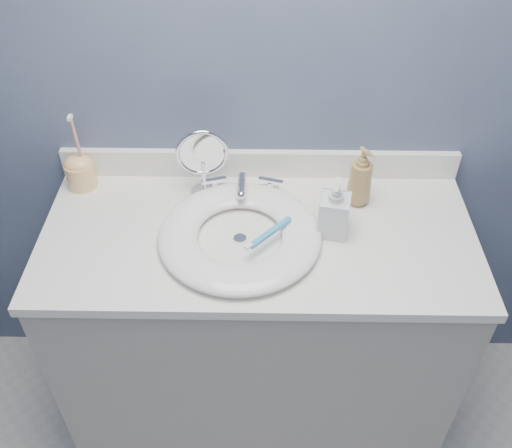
{
  "coord_description": "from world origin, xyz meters",
  "views": [
    {
      "loc": [
        0.01,
        -0.19,
        1.97
      ],
      "look_at": [
        -0.01,
        0.94,
        0.94
      ],
      "focal_mm": 40.0,
      "sensor_mm": 36.0,
      "label": 1
    }
  ],
  "objects_px": {
    "soap_bottle_clear": "(335,207)",
    "toothbrush_holder": "(80,170)",
    "soap_bottle_amber": "(361,176)",
    "makeup_mirror": "(203,160)"
  },
  "relations": [
    {
      "from": "soap_bottle_clear",
      "to": "toothbrush_holder",
      "type": "xyz_separation_m",
      "value": [
        -0.75,
        0.19,
        -0.03
      ]
    },
    {
      "from": "soap_bottle_clear",
      "to": "toothbrush_holder",
      "type": "height_order",
      "value": "toothbrush_holder"
    },
    {
      "from": "soap_bottle_clear",
      "to": "toothbrush_holder",
      "type": "relative_size",
      "value": 0.72
    },
    {
      "from": "makeup_mirror",
      "to": "soap_bottle_clear",
      "type": "relative_size",
      "value": 1.26
    },
    {
      "from": "soap_bottle_amber",
      "to": "soap_bottle_clear",
      "type": "distance_m",
      "value": 0.16
    },
    {
      "from": "makeup_mirror",
      "to": "soap_bottle_clear",
      "type": "height_order",
      "value": "makeup_mirror"
    },
    {
      "from": "makeup_mirror",
      "to": "soap_bottle_clear",
      "type": "distance_m",
      "value": 0.4
    },
    {
      "from": "soap_bottle_amber",
      "to": "toothbrush_holder",
      "type": "relative_size",
      "value": 0.75
    },
    {
      "from": "makeup_mirror",
      "to": "toothbrush_holder",
      "type": "relative_size",
      "value": 0.9
    },
    {
      "from": "soap_bottle_amber",
      "to": "soap_bottle_clear",
      "type": "height_order",
      "value": "soap_bottle_amber"
    }
  ]
}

